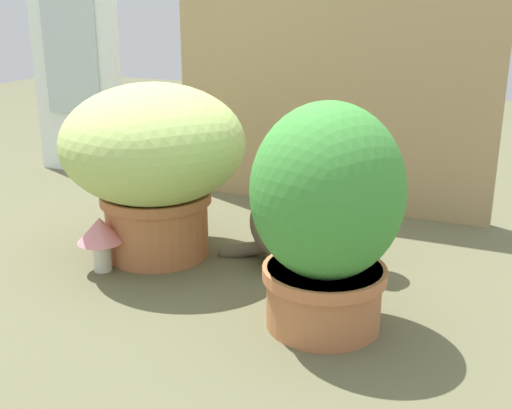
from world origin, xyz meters
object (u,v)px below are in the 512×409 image
object	(u,v)px
cat	(311,218)
mushroom_ornament_pink	(100,234)
leafy_planter	(327,214)
grass_planter	(154,157)

from	to	relation	value
cat	mushroom_ornament_pink	distance (m)	0.50
mushroom_ornament_pink	leafy_planter	bearing A→B (deg)	-4.20
leafy_planter	mushroom_ornament_pink	size ratio (longest dim) A/B	3.37
cat	mushroom_ornament_pink	world-z (taller)	cat
grass_planter	mushroom_ornament_pink	world-z (taller)	grass_planter
grass_planter	leafy_planter	bearing A→B (deg)	-20.15
leafy_planter	cat	bearing A→B (deg)	114.48
grass_planter	cat	distance (m)	0.41
leafy_planter	cat	world-z (taller)	leafy_planter
cat	mushroom_ornament_pink	xyz separation A→B (m)	(-0.44, -0.23, -0.03)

